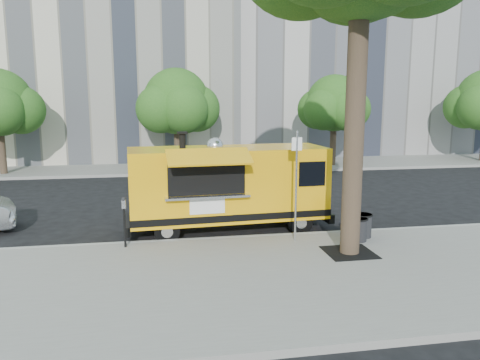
# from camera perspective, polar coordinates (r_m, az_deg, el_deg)

# --- Properties ---
(ground) EXTENTS (120.00, 120.00, 0.00)m
(ground) POSITION_cam_1_polar(r_m,az_deg,el_deg) (14.19, -1.16, -6.42)
(ground) COLOR black
(ground) RESTS_ON ground
(sidewalk) EXTENTS (60.00, 6.00, 0.15)m
(sidewalk) POSITION_cam_1_polar(r_m,az_deg,el_deg) (10.45, 2.30, -12.10)
(sidewalk) COLOR gray
(sidewalk) RESTS_ON ground
(curb) EXTENTS (60.00, 0.14, 0.16)m
(curb) POSITION_cam_1_polar(r_m,az_deg,el_deg) (13.29, -0.54, -7.22)
(curb) COLOR #999993
(curb) RESTS_ON ground
(far_sidewalk) EXTENTS (60.00, 5.00, 0.15)m
(far_sidewalk) POSITION_cam_1_polar(r_m,az_deg,el_deg) (27.32, -5.54, 1.61)
(far_sidewalk) COLOR gray
(far_sidewalk) RESTS_ON ground
(building_mid) EXTENTS (20.00, 14.00, 20.00)m
(building_mid) POSITION_cam_1_polar(r_m,az_deg,el_deg) (39.55, 11.57, 18.45)
(building_mid) COLOR #A9A29E
(building_mid) RESTS_ON ground
(tree_well) EXTENTS (1.20, 1.20, 0.02)m
(tree_well) POSITION_cam_1_polar(r_m,az_deg,el_deg) (12.26, 13.17, -8.59)
(tree_well) COLOR black
(tree_well) RESTS_ON sidewalk
(far_tree_b) EXTENTS (3.60, 3.60, 5.50)m
(far_tree_b) POSITION_cam_1_polar(r_m,az_deg,el_deg) (26.18, -7.75, 9.47)
(far_tree_b) COLOR #33261C
(far_tree_b) RESTS_ON far_sidewalk
(far_tree_c) EXTENTS (3.24, 3.24, 5.21)m
(far_tree_c) POSITION_cam_1_polar(r_m,az_deg,el_deg) (27.76, 11.43, 9.14)
(far_tree_c) COLOR #33261C
(far_tree_c) RESTS_ON far_sidewalk
(sign_post) EXTENTS (0.28, 0.06, 3.00)m
(sign_post) POSITION_cam_1_polar(r_m,az_deg,el_deg) (12.64, 6.86, 0.08)
(sign_post) COLOR silver
(sign_post) RESTS_ON sidewalk
(parking_meter) EXTENTS (0.11, 0.11, 1.33)m
(parking_meter) POSITION_cam_1_polar(r_m,az_deg,el_deg) (12.51, -13.94, -4.31)
(parking_meter) COLOR black
(parking_meter) RESTS_ON sidewalk
(food_truck) EXTENTS (6.26, 3.11, 3.02)m
(food_truck) POSITION_cam_1_polar(r_m,az_deg,el_deg) (14.01, -1.56, -0.66)
(food_truck) COLOR #FFB20D
(food_truck) RESTS_ON ground
(trash_bin_left) EXTENTS (0.53, 0.53, 0.64)m
(trash_bin_left) POSITION_cam_1_polar(r_m,az_deg,el_deg) (13.21, 14.18, -5.77)
(trash_bin_left) COLOR black
(trash_bin_left) RESTS_ON sidewalk
(trash_bin_right) EXTENTS (0.55, 0.55, 0.66)m
(trash_bin_right) POSITION_cam_1_polar(r_m,az_deg,el_deg) (13.60, 14.69, -5.30)
(trash_bin_right) COLOR black
(trash_bin_right) RESTS_ON sidewalk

